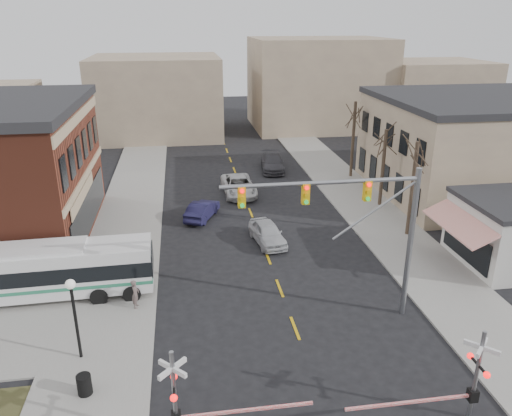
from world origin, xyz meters
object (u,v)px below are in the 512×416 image
(rr_crossing_east, at_px, (466,378))
(car_a, at_px, (267,233))
(transit_bus, at_px, (44,271))
(trash_bin, at_px, (84,385))
(car_d, at_px, (272,163))
(rr_crossing_west, at_px, (187,398))
(street_lamp, at_px, (73,302))
(car_c, at_px, (239,186))
(car_b, at_px, (202,210))
(pedestrian_far, at_px, (103,280))
(pedestrian_near, at_px, (135,294))
(traffic_signal_mast, at_px, (362,216))

(rr_crossing_east, bearing_deg, car_a, 105.11)
(transit_bus, xyz_separation_m, car_a, (13.35, 5.34, -0.96))
(trash_bin, distance_m, car_d, 33.56)
(car_a, bearing_deg, rr_crossing_west, -118.00)
(transit_bus, relative_size, rr_crossing_east, 2.09)
(street_lamp, bearing_deg, car_c, 65.45)
(rr_crossing_west, distance_m, car_c, 27.50)
(rr_crossing_east, height_order, street_lamp, street_lamp)
(car_b, xyz_separation_m, pedestrian_far, (-6.01, -10.79, 0.32))
(rr_crossing_west, height_order, car_c, rr_crossing_west)
(pedestrian_near, relative_size, pedestrian_far, 0.89)
(rr_crossing_west, xyz_separation_m, car_c, (5.05, 27.00, -1.18))
(rr_crossing_east, relative_size, car_a, 1.28)
(traffic_signal_mast, distance_m, trash_bin, 14.43)
(rr_crossing_west, relative_size, car_a, 1.28)
(transit_bus, relative_size, rr_crossing_west, 2.09)
(traffic_signal_mast, bearing_deg, pedestrian_near, 167.55)
(pedestrian_near, bearing_deg, trash_bin, 172.70)
(rr_crossing_east, bearing_deg, car_b, 111.66)
(traffic_signal_mast, relative_size, car_d, 1.80)
(car_d, bearing_deg, trash_bin, -107.64)
(street_lamp, height_order, car_b, street_lamp)
(rr_crossing_west, distance_m, pedestrian_far, 11.91)
(trash_bin, distance_m, car_c, 25.74)
(car_a, distance_m, pedestrian_far, 11.68)
(pedestrian_near, bearing_deg, traffic_signal_mast, -95.57)
(car_b, relative_size, car_d, 0.79)
(street_lamp, distance_m, pedestrian_near, 4.95)
(trash_bin, height_order, car_c, car_c)
(car_c, bearing_deg, car_d, 55.11)
(rr_crossing_west, distance_m, pedestrian_near, 9.78)
(car_d, bearing_deg, car_c, -116.28)
(transit_bus, distance_m, trash_bin, 9.01)
(rr_crossing_west, relative_size, pedestrian_far, 3.11)
(pedestrian_far, bearing_deg, traffic_signal_mast, -60.01)
(rr_crossing_east, distance_m, pedestrian_near, 16.39)
(rr_crossing_west, height_order, rr_crossing_east, same)
(transit_bus, distance_m, pedestrian_near, 5.36)
(transit_bus, bearing_deg, car_c, 51.35)
(rr_crossing_west, xyz_separation_m, pedestrian_near, (-2.57, 9.38, -1.05))
(transit_bus, relative_size, car_c, 2.06)
(rr_crossing_east, height_order, car_c, rr_crossing_east)
(traffic_signal_mast, distance_m, car_c, 21.03)
(traffic_signal_mast, xyz_separation_m, car_c, (-3.66, 20.11, -4.93))
(trash_bin, xyz_separation_m, pedestrian_far, (-0.24, 8.03, 0.45))
(trash_bin, distance_m, pedestrian_far, 8.05)
(car_a, bearing_deg, car_c, 85.56)
(car_b, distance_m, pedestrian_near, 13.10)
(car_c, distance_m, pedestrian_near, 19.20)
(rr_crossing_west, xyz_separation_m, rr_crossing_east, (10.44, -0.52, 0.00))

